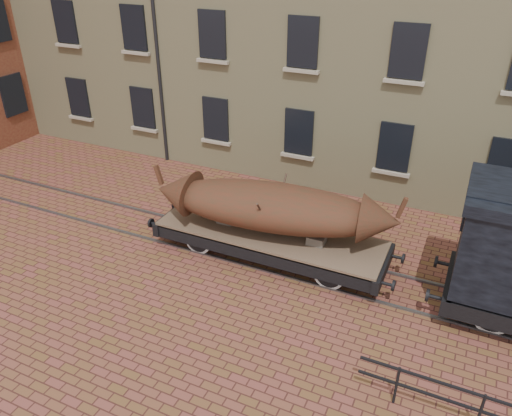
% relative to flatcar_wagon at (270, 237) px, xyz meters
% --- Properties ---
extents(ground, '(90.00, 90.00, 0.00)m').
position_rel_flatcar_wagon_xyz_m(ground, '(1.49, 0.00, -0.72)').
color(ground, brown).
extents(rail_track, '(30.00, 1.52, 0.06)m').
position_rel_flatcar_wagon_xyz_m(rail_track, '(1.49, 0.00, -0.69)').
color(rail_track, '#59595E').
rests_on(rail_track, ground).
extents(flatcar_wagon, '(7.64, 2.07, 1.15)m').
position_rel_flatcar_wagon_xyz_m(flatcar_wagon, '(0.00, 0.00, 0.00)').
color(flatcar_wagon, brown).
rests_on(flatcar_wagon, ground).
extents(iron_boat, '(7.27, 2.87, 1.72)m').
position_rel_flatcar_wagon_xyz_m(iron_boat, '(0.06, 0.00, 1.06)').
color(iron_boat, '#502316').
rests_on(iron_boat, flatcar_wagon).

